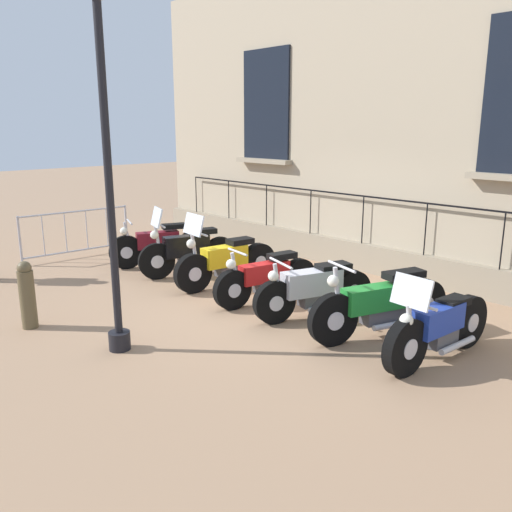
{
  "coord_description": "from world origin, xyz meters",
  "views": [
    {
      "loc": [
        6.05,
        5.93,
        2.83
      ],
      "look_at": [
        0.42,
        0.0,
        0.8
      ],
      "focal_mm": 36.77,
      "sensor_mm": 36.0,
      "label": 1
    }
  ],
  "objects_px": {
    "bollard": "(27,295)",
    "motorcycle_silver": "(314,290)",
    "lamppost": "(106,136)",
    "motorcycle_red": "(267,279)",
    "motorcycle_blue": "(438,328)",
    "motorcycle_maroon": "(160,245)",
    "motorcycle_green": "(380,305)",
    "motorcycle_yellow": "(226,262)",
    "crowd_barrier": "(76,232)",
    "motorcycle_black": "(188,251)"
  },
  "relations": [
    {
      "from": "motorcycle_black",
      "to": "bollard",
      "type": "relative_size",
      "value": 1.95
    },
    {
      "from": "motorcycle_yellow",
      "to": "motorcycle_red",
      "type": "bearing_deg",
      "value": 85.13
    },
    {
      "from": "motorcycle_red",
      "to": "motorcycle_blue",
      "type": "distance_m",
      "value": 3.04
    },
    {
      "from": "motorcycle_blue",
      "to": "crowd_barrier",
      "type": "distance_m",
      "value": 8.15
    },
    {
      "from": "motorcycle_silver",
      "to": "motorcycle_yellow",
      "type": "bearing_deg",
      "value": -91.53
    },
    {
      "from": "motorcycle_maroon",
      "to": "lamppost",
      "type": "relative_size",
      "value": 0.44
    },
    {
      "from": "motorcycle_red",
      "to": "lamppost",
      "type": "bearing_deg",
      "value": 0.75
    },
    {
      "from": "motorcycle_yellow",
      "to": "bollard",
      "type": "relative_size",
      "value": 2.13
    },
    {
      "from": "lamppost",
      "to": "crowd_barrier",
      "type": "height_order",
      "value": "lamppost"
    },
    {
      "from": "motorcycle_black",
      "to": "motorcycle_blue",
      "type": "bearing_deg",
      "value": 89.32
    },
    {
      "from": "crowd_barrier",
      "to": "motorcycle_red",
      "type": "bearing_deg",
      "value": 99.97
    },
    {
      "from": "motorcycle_blue",
      "to": "motorcycle_silver",
      "type": "bearing_deg",
      "value": -92.22
    },
    {
      "from": "motorcycle_maroon",
      "to": "motorcycle_green",
      "type": "distance_m",
      "value": 5.3
    },
    {
      "from": "motorcycle_blue",
      "to": "crowd_barrier",
      "type": "height_order",
      "value": "motorcycle_blue"
    },
    {
      "from": "motorcycle_silver",
      "to": "motorcycle_green",
      "type": "height_order",
      "value": "motorcycle_green"
    },
    {
      "from": "motorcycle_green",
      "to": "lamppost",
      "type": "xyz_separation_m",
      "value": [
        2.84,
        -2.07,
        2.27
      ]
    },
    {
      "from": "lamppost",
      "to": "motorcycle_black",
      "type": "bearing_deg",
      "value": -140.98
    },
    {
      "from": "motorcycle_silver",
      "to": "bollard",
      "type": "xyz_separation_m",
      "value": [
        3.32,
        -2.53,
        0.07
      ]
    },
    {
      "from": "motorcycle_maroon",
      "to": "lamppost",
      "type": "height_order",
      "value": "lamppost"
    },
    {
      "from": "lamppost",
      "to": "motorcycle_maroon",
      "type": "bearing_deg",
      "value": -130.55
    },
    {
      "from": "motorcycle_maroon",
      "to": "motorcycle_red",
      "type": "bearing_deg",
      "value": 89.39
    },
    {
      "from": "motorcycle_red",
      "to": "motorcycle_blue",
      "type": "xyz_separation_m",
      "value": [
        0.04,
        3.04,
        0.03
      ]
    },
    {
      "from": "lamppost",
      "to": "bollard",
      "type": "relative_size",
      "value": 4.58
    },
    {
      "from": "motorcycle_green",
      "to": "bollard",
      "type": "height_order",
      "value": "motorcycle_green"
    },
    {
      "from": "motorcycle_blue",
      "to": "bollard",
      "type": "distance_m",
      "value": 5.61
    },
    {
      "from": "motorcycle_maroon",
      "to": "motorcycle_black",
      "type": "distance_m",
      "value": 1.0
    },
    {
      "from": "motorcycle_maroon",
      "to": "motorcycle_red",
      "type": "distance_m",
      "value": 3.19
    },
    {
      "from": "motorcycle_blue",
      "to": "lamppost",
      "type": "relative_size",
      "value": 0.45
    },
    {
      "from": "motorcycle_red",
      "to": "crowd_barrier",
      "type": "xyz_separation_m",
      "value": [
        0.89,
        -5.06,
        0.17
      ]
    },
    {
      "from": "motorcycle_maroon",
      "to": "crowd_barrier",
      "type": "distance_m",
      "value": 2.09
    },
    {
      "from": "motorcycle_red",
      "to": "motorcycle_silver",
      "type": "bearing_deg",
      "value": 92.35
    },
    {
      "from": "motorcycle_maroon",
      "to": "lamppost",
      "type": "distance_m",
      "value": 4.82
    },
    {
      "from": "bollard",
      "to": "motorcycle_silver",
      "type": "bearing_deg",
      "value": 142.73
    },
    {
      "from": "motorcycle_black",
      "to": "motorcycle_yellow",
      "type": "distance_m",
      "value": 1.05
    },
    {
      "from": "motorcycle_yellow",
      "to": "lamppost",
      "type": "relative_size",
      "value": 0.46
    },
    {
      "from": "motorcycle_green",
      "to": "bollard",
      "type": "bearing_deg",
      "value": -47.09
    },
    {
      "from": "motorcycle_blue",
      "to": "motorcycle_black",
      "type": "bearing_deg",
      "value": -90.68
    },
    {
      "from": "motorcycle_black",
      "to": "motorcycle_red",
      "type": "bearing_deg",
      "value": 89.39
    },
    {
      "from": "motorcycle_red",
      "to": "motorcycle_green",
      "type": "distance_m",
      "value": 2.11
    },
    {
      "from": "motorcycle_silver",
      "to": "motorcycle_blue",
      "type": "relative_size",
      "value": 0.96
    },
    {
      "from": "motorcycle_maroon",
      "to": "bollard",
      "type": "relative_size",
      "value": 2.0
    },
    {
      "from": "motorcycle_black",
      "to": "motorcycle_silver",
      "type": "bearing_deg",
      "value": 90.31
    },
    {
      "from": "lamppost",
      "to": "motorcycle_silver",
      "type": "bearing_deg",
      "value": 161.06
    },
    {
      "from": "motorcycle_silver",
      "to": "bollard",
      "type": "height_order",
      "value": "bollard"
    },
    {
      "from": "motorcycle_maroon",
      "to": "motorcycle_red",
      "type": "relative_size",
      "value": 1.01
    },
    {
      "from": "motorcycle_black",
      "to": "motorcycle_green",
      "type": "distance_m",
      "value": 4.3
    },
    {
      "from": "motorcycle_yellow",
      "to": "motorcycle_red",
      "type": "relative_size",
      "value": 1.08
    },
    {
      "from": "motorcycle_silver",
      "to": "crowd_barrier",
      "type": "xyz_separation_m",
      "value": [
        0.93,
        -6.04,
        0.14
      ]
    },
    {
      "from": "motorcycle_blue",
      "to": "crowd_barrier",
      "type": "relative_size",
      "value": 0.84
    },
    {
      "from": "motorcycle_blue",
      "to": "bollard",
      "type": "bearing_deg",
      "value": -54.74
    }
  ]
}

